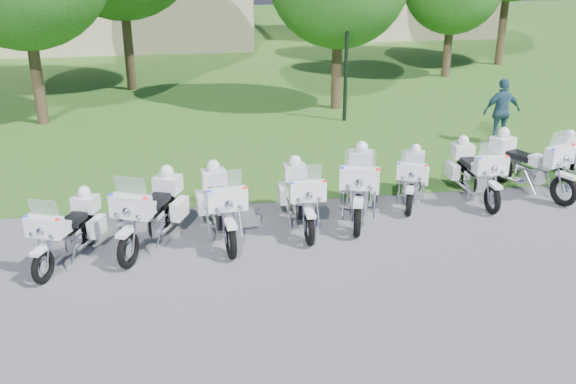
{
  "coord_description": "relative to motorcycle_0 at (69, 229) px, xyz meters",
  "views": [
    {
      "loc": [
        -2.74,
        -10.3,
        5.52
      ],
      "look_at": [
        -0.88,
        1.2,
        0.95
      ],
      "focal_mm": 40.0,
      "sensor_mm": 36.0,
      "label": 1
    }
  ],
  "objects": [
    {
      "name": "ground",
      "position": [
        5.0,
        -0.87,
        -0.61
      ],
      "size": [
        100.0,
        100.0,
        0.0
      ],
      "primitive_type": "plane",
      "color": "slate",
      "rests_on": "ground"
    },
    {
      "name": "grass_lawn",
      "position": [
        5.0,
        26.13,
        -0.61
      ],
      "size": [
        100.0,
        48.0,
        0.01
      ],
      "primitive_type": "cube",
      "color": "#316A21",
      "rests_on": "ground"
    },
    {
      "name": "motorcycle_0",
      "position": [
        0.0,
        0.0,
        0.0
      ],
      "size": [
        1.21,
        2.06,
        1.46
      ],
      "rotation": [
        0.0,
        0.0,
        2.76
      ],
      "color": "black",
      "rests_on": "ground"
    },
    {
      "name": "motorcycle_1",
      "position": [
        1.49,
        0.44,
        0.08
      ],
      "size": [
        1.42,
        2.31,
        1.66
      ],
      "rotation": [
        0.0,
        0.0,
        2.73
      ],
      "color": "black",
      "rests_on": "ground"
    },
    {
      "name": "motorcycle_2",
      "position": [
        2.82,
        0.58,
        0.08
      ],
      "size": [
        0.96,
        2.45,
        1.65
      ],
      "rotation": [
        0.0,
        0.0,
        3.25
      ],
      "color": "black",
      "rests_on": "ground"
    },
    {
      "name": "motorcycle_3",
      "position": [
        4.48,
        0.86,
        0.04
      ],
      "size": [
        0.77,
        2.32,
        1.56
      ],
      "rotation": [
        0.0,
        0.0,
        3.14
      ],
      "color": "black",
      "rests_on": "ground"
    },
    {
      "name": "motorcycle_4",
      "position": [
        5.8,
        1.14,
        0.11
      ],
      "size": [
        1.31,
        2.5,
        1.73
      ],
      "rotation": [
        0.0,
        0.0,
        2.85
      ],
      "color": "black",
      "rests_on": "ground"
    },
    {
      "name": "motorcycle_5",
      "position": [
        7.2,
        1.74,
        -0.02
      ],
      "size": [
        1.2,
        1.97,
        1.4
      ],
      "rotation": [
        0.0,
        0.0,
        2.74
      ],
      "color": "black",
      "rests_on": "ground"
    },
    {
      "name": "motorcycle_6",
      "position": [
        8.66,
        1.73,
        0.04
      ],
      "size": [
        0.77,
        2.32,
        1.56
      ],
      "rotation": [
        0.0,
        0.0,
        3.15
      ],
      "color": "black",
      "rests_on": "ground"
    },
    {
      "name": "motorcycle_7",
      "position": [
        10.04,
        1.89,
        0.09
      ],
      "size": [
        1.41,
        2.36,
        1.67
      ],
      "rotation": [
        0.0,
        0.0,
        3.53
      ],
      "color": "black",
      "rests_on": "ground"
    },
    {
      "name": "lamp_post",
      "position": [
        7.38,
        8.8,
        2.45
      ],
      "size": [
        0.44,
        0.44,
        4.04
      ],
      "color": "black",
      "rests_on": "ground"
    },
    {
      "name": "building_west",
      "position": [
        -1.0,
        27.13,
        1.46
      ],
      "size": [
        14.56,
        8.32,
        4.1
      ],
      "color": "tan",
      "rests_on": "ground"
    },
    {
      "name": "building_east",
      "position": [
        16.0,
        29.13,
        1.46
      ],
      "size": [
        11.44,
        7.28,
        4.1
      ],
      "color": "tan",
      "rests_on": "ground"
    },
    {
      "name": "bystander_c",
      "position": [
        11.21,
        5.6,
        0.34
      ],
      "size": [
        1.12,
        0.49,
        1.89
      ],
      "primitive_type": "imported",
      "rotation": [
        0.0,
        0.0,
        3.17
      ],
      "color": "#2E566F",
      "rests_on": "ground"
    }
  ]
}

